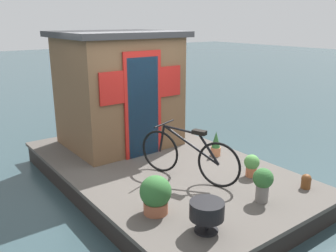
{
  "coord_description": "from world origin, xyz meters",
  "views": [
    {
      "loc": [
        -4.48,
        3.2,
        2.64
      ],
      "look_at": [
        -0.2,
        0.0,
        1.06
      ],
      "focal_mm": 38.48,
      "sensor_mm": 36.0,
      "label": 1
    }
  ],
  "objects": [
    {
      "name": "houseboat_cabin",
      "position": [
        1.32,
        0.0,
        1.42
      ],
      "size": [
        1.82,
        2.09,
        2.09
      ],
      "color": "brown",
      "rests_on": "houseboat_deck"
    },
    {
      "name": "potted_plant_geranium",
      "position": [
        -1.81,
        -0.32,
        0.64
      ],
      "size": [
        0.27,
        0.27,
        0.46
      ],
      "color": "slate",
      "rests_on": "houseboat_deck"
    },
    {
      "name": "mooring_bollard",
      "position": [
        -1.94,
        -1.12,
        0.47
      ],
      "size": [
        0.14,
        0.14,
        0.21
      ],
      "color": "brown",
      "rests_on": "houseboat_deck"
    },
    {
      "name": "ground_plane",
      "position": [
        0.0,
        0.0,
        0.0
      ],
      "size": [
        60.0,
        60.0,
        0.0
      ],
      "primitive_type": "plane",
      "color": "#2D4247"
    },
    {
      "name": "charcoal_grill",
      "position": [
        -1.9,
        0.73,
        0.61
      ],
      "size": [
        0.39,
        0.39,
        0.36
      ],
      "color": "black",
      "rests_on": "houseboat_deck"
    },
    {
      "name": "bicycle",
      "position": [
        -0.7,
        0.0,
        0.74
      ],
      "size": [
        1.58,
        0.68,
        0.8
      ],
      "color": "black",
      "rests_on": "houseboat_deck"
    },
    {
      "name": "houseboat_deck",
      "position": [
        0.0,
        0.0,
        0.18
      ],
      "size": [
        4.87,
        2.95,
        0.36
      ],
      "color": "#4C4742",
      "rests_on": "ground_plane"
    },
    {
      "name": "potted_plant_basil",
      "position": [
        -0.26,
        -0.99,
        0.57
      ],
      "size": [
        0.17,
        0.17,
        0.44
      ],
      "color": "#C6754C",
      "rests_on": "houseboat_deck"
    },
    {
      "name": "potted_plant_rosemary",
      "position": [
        -1.23,
        0.96,
        0.61
      ],
      "size": [
        0.39,
        0.39,
        0.48
      ],
      "color": "#935138",
      "rests_on": "houseboat_deck"
    },
    {
      "name": "potted_plant_lavender",
      "position": [
        -1.21,
        -0.82,
        0.55
      ],
      "size": [
        0.23,
        0.23,
        0.34
      ],
      "color": "#B2603D",
      "rests_on": "houseboat_deck"
    }
  ]
}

